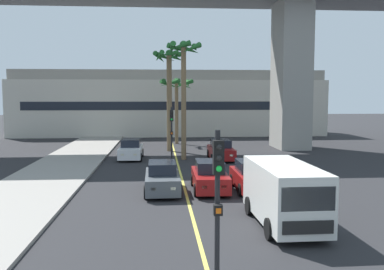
{
  "coord_description": "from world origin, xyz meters",
  "views": [
    {
      "loc": [
        -1.34,
        -3.31,
        4.97
      ],
      "look_at": [
        0.0,
        14.0,
        3.36
      ],
      "focal_mm": 39.95,
      "sensor_mm": 36.0,
      "label": 1
    }
  ],
  "objects_px": {
    "car_queue_third": "(221,151)",
    "car_queue_fourth": "(210,177)",
    "delivery_van": "(284,192)",
    "palm_tree_far_median": "(169,75)",
    "palm_tree_near_median": "(184,68)",
    "palm_tree_mid_median": "(176,90)",
    "traffic_light_median_far": "(172,129)",
    "car_queue_fifth": "(131,150)",
    "car_queue_front": "(162,178)",
    "traffic_light_median_near": "(218,196)",
    "car_queue_second": "(251,177)"
  },
  "relations": [
    {
      "from": "traffic_light_median_near",
      "to": "palm_tree_mid_median",
      "type": "relative_size",
      "value": 0.62
    },
    {
      "from": "car_queue_second",
      "to": "traffic_light_median_far",
      "type": "height_order",
      "value": "traffic_light_median_far"
    },
    {
      "from": "car_queue_front",
      "to": "delivery_van",
      "type": "bearing_deg",
      "value": -52.69
    },
    {
      "from": "car_queue_fourth",
      "to": "palm_tree_near_median",
      "type": "distance_m",
      "value": 12.68
    },
    {
      "from": "car_queue_fourth",
      "to": "palm_tree_near_median",
      "type": "height_order",
      "value": "palm_tree_near_median"
    },
    {
      "from": "delivery_van",
      "to": "traffic_light_median_far",
      "type": "distance_m",
      "value": 14.16
    },
    {
      "from": "car_queue_fifth",
      "to": "delivery_van",
      "type": "height_order",
      "value": "delivery_van"
    },
    {
      "from": "car_queue_fourth",
      "to": "traffic_light_median_far",
      "type": "relative_size",
      "value": 0.98
    },
    {
      "from": "car_queue_second",
      "to": "traffic_light_median_near",
      "type": "height_order",
      "value": "traffic_light_median_near"
    },
    {
      "from": "traffic_light_median_near",
      "to": "car_queue_third",
      "type": "bearing_deg",
      "value": 81.51
    },
    {
      "from": "palm_tree_mid_median",
      "to": "palm_tree_far_median",
      "type": "xyz_separation_m",
      "value": [
        -0.88,
        -5.87,
        1.26
      ]
    },
    {
      "from": "palm_tree_near_median",
      "to": "traffic_light_median_far",
      "type": "bearing_deg",
      "value": -106.36
    },
    {
      "from": "car_queue_front",
      "to": "car_queue_third",
      "type": "xyz_separation_m",
      "value": [
        4.63,
        10.87,
        0.0
      ]
    },
    {
      "from": "car_queue_front",
      "to": "delivery_van",
      "type": "distance_m",
      "value": 7.58
    },
    {
      "from": "car_queue_front",
      "to": "palm_tree_near_median",
      "type": "relative_size",
      "value": 0.45
    },
    {
      "from": "car_queue_fourth",
      "to": "palm_tree_near_median",
      "type": "relative_size",
      "value": 0.45
    },
    {
      "from": "traffic_light_median_near",
      "to": "palm_tree_near_median",
      "type": "xyz_separation_m",
      "value": [
        0.62,
        23.49,
        4.34
      ]
    },
    {
      "from": "car_queue_fourth",
      "to": "palm_tree_mid_median",
      "type": "relative_size",
      "value": 0.61
    },
    {
      "from": "car_queue_fifth",
      "to": "car_queue_front",
      "type": "bearing_deg",
      "value": -78.68
    },
    {
      "from": "palm_tree_mid_median",
      "to": "car_queue_third",
      "type": "bearing_deg",
      "value": -75.44
    },
    {
      "from": "car_queue_third",
      "to": "car_queue_fourth",
      "type": "distance_m",
      "value": 10.85
    },
    {
      "from": "car_queue_second",
      "to": "car_queue_fourth",
      "type": "xyz_separation_m",
      "value": [
        -2.19,
        0.12,
        0.0
      ]
    },
    {
      "from": "car_queue_front",
      "to": "car_queue_fifth",
      "type": "xyz_separation_m",
      "value": [
        -2.37,
        11.84,
        0.0
      ]
    },
    {
      "from": "delivery_van",
      "to": "traffic_light_median_near",
      "type": "xyz_separation_m",
      "value": [
        -3.42,
        -6.29,
        1.43
      ]
    },
    {
      "from": "palm_tree_near_median",
      "to": "palm_tree_mid_median",
      "type": "height_order",
      "value": "palm_tree_near_median"
    },
    {
      "from": "car_queue_third",
      "to": "traffic_light_median_far",
      "type": "height_order",
      "value": "traffic_light_median_far"
    },
    {
      "from": "traffic_light_median_far",
      "to": "palm_tree_mid_median",
      "type": "distance_m",
      "value": 15.07
    },
    {
      "from": "car_queue_second",
      "to": "traffic_light_median_far",
      "type": "xyz_separation_m",
      "value": [
        -3.97,
        7.42,
        1.99
      ]
    },
    {
      "from": "car_queue_front",
      "to": "car_queue_fifth",
      "type": "relative_size",
      "value": 1.0
    },
    {
      "from": "traffic_light_median_near",
      "to": "palm_tree_near_median",
      "type": "relative_size",
      "value": 0.46
    },
    {
      "from": "car_queue_third",
      "to": "car_queue_fourth",
      "type": "bearing_deg",
      "value": -101.37
    },
    {
      "from": "car_queue_front",
      "to": "car_queue_fourth",
      "type": "height_order",
      "value": "same"
    },
    {
      "from": "car_queue_second",
      "to": "palm_tree_near_median",
      "type": "height_order",
      "value": "palm_tree_near_median"
    },
    {
      "from": "car_queue_third",
      "to": "palm_tree_far_median",
      "type": "height_order",
      "value": "palm_tree_far_median"
    },
    {
      "from": "car_queue_fourth",
      "to": "palm_tree_mid_median",
      "type": "height_order",
      "value": "palm_tree_mid_median"
    },
    {
      "from": "traffic_light_median_near",
      "to": "palm_tree_far_median",
      "type": "height_order",
      "value": "palm_tree_far_median"
    },
    {
      "from": "car_queue_fifth",
      "to": "traffic_light_median_near",
      "type": "relative_size",
      "value": 0.98
    },
    {
      "from": "car_queue_fifth",
      "to": "palm_tree_mid_median",
      "type": "xyz_separation_m",
      "value": [
        4.03,
        10.47,
        4.8
      ]
    },
    {
      "from": "car_queue_fourth",
      "to": "palm_tree_far_median",
      "type": "height_order",
      "value": "palm_tree_far_median"
    },
    {
      "from": "delivery_van",
      "to": "palm_tree_far_median",
      "type": "xyz_separation_m",
      "value": [
        -3.8,
        22.45,
        5.49
      ]
    },
    {
      "from": "traffic_light_median_far",
      "to": "car_queue_fifth",
      "type": "bearing_deg",
      "value": 125.57
    },
    {
      "from": "delivery_van",
      "to": "car_queue_fourth",
      "type": "bearing_deg",
      "value": 108.53
    },
    {
      "from": "palm_tree_far_median",
      "to": "traffic_light_median_far",
      "type": "bearing_deg",
      "value": -90.42
    },
    {
      "from": "car_queue_third",
      "to": "traffic_light_median_far",
      "type": "distance_m",
      "value": 5.52
    },
    {
      "from": "traffic_light_median_near",
      "to": "car_queue_fourth",
      "type": "bearing_deg",
      "value": 83.98
    },
    {
      "from": "car_queue_fifth",
      "to": "palm_tree_near_median",
      "type": "distance_m",
      "value": 7.6
    },
    {
      "from": "traffic_light_median_near",
      "to": "car_queue_front",
      "type": "bearing_deg",
      "value": 95.42
    },
    {
      "from": "delivery_van",
      "to": "traffic_light_median_far",
      "type": "relative_size",
      "value": 1.26
    },
    {
      "from": "car_queue_second",
      "to": "palm_tree_near_median",
      "type": "distance_m",
      "value": 13.08
    },
    {
      "from": "car_queue_fourth",
      "to": "delivery_van",
      "type": "xyz_separation_m",
      "value": [
        2.09,
        -6.24,
        0.57
      ]
    }
  ]
}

